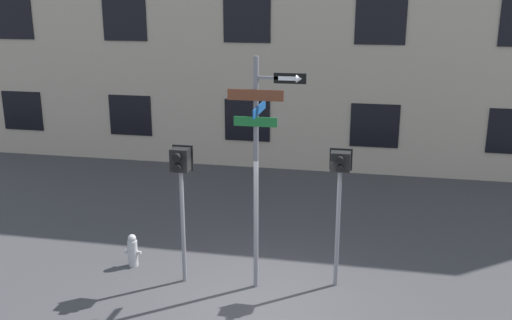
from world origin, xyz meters
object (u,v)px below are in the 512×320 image
object	(u,v)px
street_sign_pole	(260,154)
pedestrian_signal_left	(181,176)
fire_hydrant	(133,251)
pedestrian_signal_right	(340,180)

from	to	relation	value
street_sign_pole	pedestrian_signal_left	size ratio (longest dim) A/B	1.62
pedestrian_signal_left	fire_hydrant	size ratio (longest dim) A/B	3.91
pedestrian_signal_left	fire_hydrant	world-z (taller)	pedestrian_signal_left
street_sign_pole	pedestrian_signal_left	world-z (taller)	street_sign_pole
fire_hydrant	pedestrian_signal_left	bearing A→B (deg)	-18.53
street_sign_pole	pedestrian_signal_left	bearing A→B (deg)	-177.66
street_sign_pole	fire_hydrant	distance (m)	3.58
pedestrian_signal_right	fire_hydrant	xyz separation A→B (m)	(-4.14, -0.00, -1.78)
street_sign_pole	pedestrian_signal_right	world-z (taller)	street_sign_pole
fire_hydrant	pedestrian_signal_right	bearing A→B (deg)	0.05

